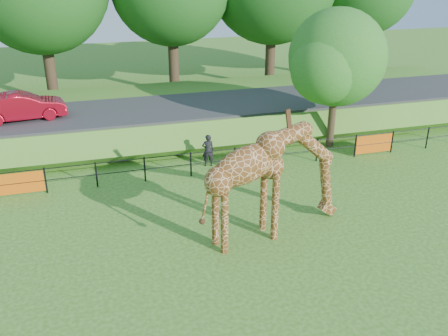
# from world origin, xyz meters

# --- Properties ---
(ground) EXTENTS (90.00, 90.00, 0.00)m
(ground) POSITION_xyz_m (0.00, 0.00, 0.00)
(ground) COLOR #316118
(ground) RESTS_ON ground
(giraffe) EXTENTS (5.56, 2.17, 3.91)m
(giraffe) POSITION_xyz_m (1.66, 2.51, 1.96)
(giraffe) COLOR #5E3413
(giraffe) RESTS_ON ground
(perimeter_fence) EXTENTS (28.07, 0.10, 1.10)m
(perimeter_fence) POSITION_xyz_m (0.00, 8.00, 0.55)
(perimeter_fence) COLOR black
(perimeter_fence) RESTS_ON ground
(embankment) EXTENTS (40.00, 9.00, 1.30)m
(embankment) POSITION_xyz_m (0.00, 15.50, 0.65)
(embankment) COLOR #316118
(embankment) RESTS_ON ground
(road) EXTENTS (40.00, 5.00, 0.12)m
(road) POSITION_xyz_m (0.00, 14.00, 1.36)
(road) COLOR #303032
(road) RESTS_ON embankment
(car_red) EXTENTS (4.24, 1.96, 1.35)m
(car_red) POSITION_xyz_m (-7.08, 13.79, 2.09)
(car_red) COLOR #AA0C1E
(car_red) RESTS_ON road
(visitor) EXTENTS (0.58, 0.41, 1.51)m
(visitor) POSITION_xyz_m (1.00, 8.89, 0.75)
(visitor) COLOR black
(visitor) RESTS_ON ground
(tree_east) EXTENTS (5.40, 4.71, 6.76)m
(tree_east) POSITION_xyz_m (7.60, 9.63, 4.28)
(tree_east) COLOR #322416
(tree_east) RESTS_ON ground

